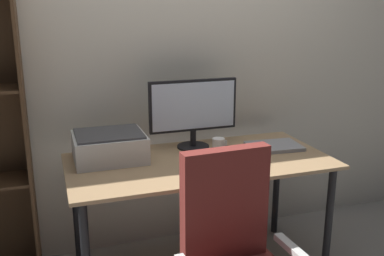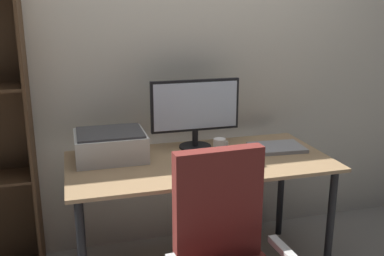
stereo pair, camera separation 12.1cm
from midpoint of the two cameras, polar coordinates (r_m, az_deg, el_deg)
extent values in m
cube|color=beige|center=(2.92, -0.82, 9.75)|extent=(6.40, 0.10, 2.60)
cube|color=tan|center=(2.54, 2.38, -4.35)|extent=(1.50, 0.73, 0.02)
cylinder|color=black|center=(2.73, 18.69, -12.22)|extent=(0.04, 0.04, 0.72)
cylinder|color=black|center=(2.86, -13.27, -10.51)|extent=(0.04, 0.04, 0.72)
cylinder|color=black|center=(3.20, 12.52, -7.55)|extent=(0.04, 0.04, 0.72)
cylinder|color=black|center=(2.75, 1.67, -2.43)|extent=(0.20, 0.20, 0.01)
cylinder|color=black|center=(2.73, 1.68, -1.31)|extent=(0.04, 0.04, 0.10)
cube|color=black|center=(2.68, 1.71, 2.95)|extent=(0.55, 0.03, 0.32)
cube|color=silver|center=(2.67, 1.81, 2.88)|extent=(0.52, 0.01, 0.29)
cube|color=silver|center=(2.39, 4.69, -5.25)|extent=(0.29, 0.11, 0.02)
cube|color=black|center=(2.49, 9.51, -4.38)|extent=(0.07, 0.10, 0.03)
cylinder|color=white|center=(2.61, 4.90, -2.46)|extent=(0.07, 0.07, 0.10)
cube|color=white|center=(2.62, 5.81, -2.28)|extent=(0.02, 0.01, 0.06)
cube|color=#99999E|center=(2.78, 12.15, -2.49)|extent=(0.34, 0.25, 0.02)
cube|color=silver|center=(2.57, -9.20, -2.31)|extent=(0.40, 0.34, 0.15)
cube|color=#424244|center=(2.55, -9.28, -0.58)|extent=(0.37, 0.31, 0.01)
cube|color=maroon|center=(1.96, 5.20, -9.99)|extent=(0.40, 0.09, 0.52)
cube|color=silver|center=(2.00, 13.91, -15.45)|extent=(0.05, 0.26, 0.03)
cube|color=#4C331E|center=(2.70, -19.04, -0.49)|extent=(0.02, 0.28, 1.78)
camera|label=1|loc=(0.06, -88.60, 0.39)|focal=41.14mm
camera|label=2|loc=(0.06, 91.40, -0.39)|focal=41.14mm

